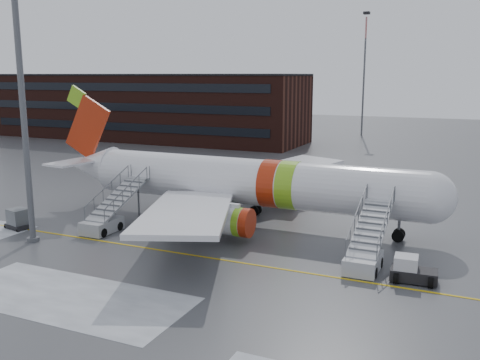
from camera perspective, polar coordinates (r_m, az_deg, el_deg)
The scene contains 9 objects.
ground at distance 36.49m, azimuth 0.06°, elevation -8.24°, with size 260.00×260.00×0.00m, color #494C4F.
airliner at distance 44.23m, azimuth -0.06°, elevation -0.18°, with size 35.03×32.97×11.18m.
airstair_fwd at distance 35.30m, azimuth 13.27°, elevation -7.40°, with size 2.05×7.70×3.48m.
airstair_aft at distance 43.65m, azimuth -13.93°, elevation -3.84°, with size 2.05×7.70×3.48m.
pushback_tug at distance 33.81m, azimuth 17.78°, elevation -9.17°, with size 2.79×2.17×1.54m.
uld_container at distance 46.41m, azimuth -22.56°, elevation -3.90°, with size 2.23×1.83×1.60m.
light_mast_near at distance 40.93m, azimuth -22.45°, elevation 11.22°, with size 1.20×1.20×24.59m.
terminal_building at distance 104.83m, azimuth -10.19°, elevation 7.75°, with size 62.00×16.11×12.30m.
light_mast_far_n at distance 111.62m, azimuth 13.13°, elevation 11.76°, with size 1.20×1.20×24.25m.
Camera 1 is at (14.12, -31.39, 12.12)m, focal length 40.00 mm.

